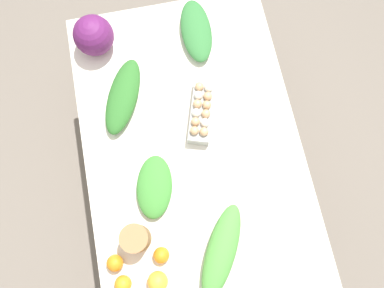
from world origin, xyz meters
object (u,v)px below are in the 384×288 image
(egg_carton, at_px, (201,111))
(greens_bunch_dandelion, at_px, (196,31))
(cabbage_purple, at_px, (94,35))
(orange_3, at_px, (115,263))
(greens_bunch_beet_tops, at_px, (154,187))
(greens_bunch_kale, at_px, (221,251))
(orange_2, at_px, (161,255))
(greens_bunch_scallion, at_px, (123,96))
(orange_0, at_px, (123,284))
(paper_bag, at_px, (136,238))
(orange_1, at_px, (158,282))

(egg_carton, distance_m, greens_bunch_dandelion, 0.40)
(cabbage_purple, height_order, orange_3, cabbage_purple)
(greens_bunch_beet_tops, bearing_deg, cabbage_purple, 11.54)
(cabbage_purple, relative_size, egg_carton, 0.60)
(cabbage_purple, height_order, greens_bunch_kale, cabbage_purple)
(orange_2, height_order, orange_3, orange_3)
(greens_bunch_kale, relative_size, orange_3, 5.72)
(greens_bunch_scallion, xyz_separation_m, orange_0, (-0.77, 0.12, -0.00))
(greens_bunch_beet_tops, distance_m, orange_2, 0.28)
(cabbage_purple, xyz_separation_m, paper_bag, (-0.91, -0.04, -0.03))
(cabbage_purple, bearing_deg, greens_bunch_scallion, -164.77)
(greens_bunch_scallion, bearing_deg, orange_3, 168.64)
(paper_bag, relative_size, orange_0, 1.92)
(egg_carton, xyz_separation_m, orange_1, (-0.65, 0.31, -0.00))
(orange_2, bearing_deg, greens_bunch_scallion, 3.80)
(greens_bunch_kale, height_order, greens_bunch_dandelion, greens_bunch_kale)
(greens_bunch_dandelion, bearing_deg, paper_bag, 154.22)
(paper_bag, relative_size, greens_bunch_dandelion, 0.40)
(orange_0, distance_m, orange_3, 0.09)
(greens_bunch_beet_tops, bearing_deg, greens_bunch_dandelion, -24.95)
(orange_1, bearing_deg, greens_bunch_scallion, 1.13)
(greens_bunch_dandelion, xyz_separation_m, orange_1, (-1.05, 0.37, 0.01))
(orange_1, bearing_deg, orange_2, -18.07)
(cabbage_purple, height_order, orange_1, cabbage_purple)
(egg_carton, xyz_separation_m, greens_bunch_dandelion, (0.40, -0.06, -0.01))
(paper_bag, height_order, greens_bunch_dandelion, paper_bag)
(greens_bunch_dandelion, height_order, orange_2, same)
(orange_3, bearing_deg, orange_1, -123.19)
(orange_3, bearing_deg, greens_bunch_dandelion, -28.82)
(egg_carton, distance_m, greens_bunch_kale, 0.59)
(greens_bunch_beet_tops, xyz_separation_m, orange_2, (-0.27, 0.02, 0.00))
(orange_3, bearing_deg, egg_carton, -40.06)
(greens_bunch_beet_tops, distance_m, greens_bunch_dandelion, 0.75)
(greens_bunch_beet_tops, distance_m, orange_1, 0.37)
(greens_bunch_kale, height_order, greens_bunch_beet_tops, greens_bunch_kale)
(greens_bunch_dandelion, relative_size, orange_1, 4.04)
(paper_bag, xyz_separation_m, orange_3, (-0.08, 0.10, -0.03))
(paper_bag, bearing_deg, greens_bunch_dandelion, -25.78)
(paper_bag, xyz_separation_m, orange_0, (-0.16, 0.08, -0.03))
(greens_bunch_beet_tops, xyz_separation_m, greens_bunch_dandelion, (0.68, -0.32, 0.00))
(orange_1, bearing_deg, egg_carton, -25.39)
(orange_0, bearing_deg, orange_1, -97.32)
(greens_bunch_kale, bearing_deg, cabbage_purple, 19.60)
(paper_bag, height_order, greens_bunch_beet_tops, paper_bag)
(greens_bunch_scallion, distance_m, orange_0, 0.78)
(cabbage_purple, bearing_deg, paper_bag, -177.43)
(cabbage_purple, distance_m, paper_bag, 0.91)
(greens_bunch_beet_tops, relative_size, greens_bunch_dandelion, 0.81)
(greens_bunch_kale, bearing_deg, egg_carton, -4.05)
(greens_bunch_scallion, relative_size, orange_2, 5.58)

